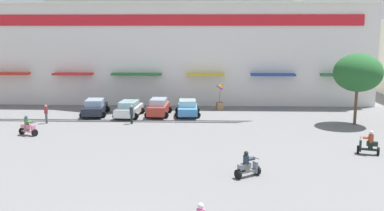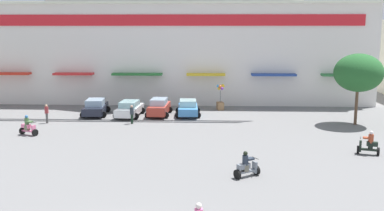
% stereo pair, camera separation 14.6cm
% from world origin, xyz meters
% --- Properties ---
extents(ground_plane, '(128.00, 128.00, 0.00)m').
position_xyz_m(ground_plane, '(0.00, 13.00, 0.00)').
color(ground_plane, slate).
extents(colonial_building, '(41.95, 16.44, 19.82)m').
position_xyz_m(colonial_building, '(-0.00, 35.98, 8.64)').
color(colonial_building, silver).
rests_on(colonial_building, ground).
extents(plaza_tree_1, '(3.99, 3.98, 5.97)m').
position_xyz_m(plaza_tree_1, '(16.13, 21.59, 4.37)').
color(plaza_tree_1, brown).
rests_on(plaza_tree_1, ground).
extents(parked_car_0, '(2.64, 4.50, 1.51)m').
position_xyz_m(parked_car_0, '(-6.80, 24.65, 0.75)').
color(parked_car_0, '#1F2331').
rests_on(parked_car_0, ground).
extents(parked_car_1, '(2.52, 4.54, 1.43)m').
position_xyz_m(parked_car_1, '(-3.52, 24.17, 0.73)').
color(parked_car_1, white).
rests_on(parked_car_1, ground).
extents(parked_car_2, '(2.32, 4.30, 1.60)m').
position_xyz_m(parked_car_2, '(-0.85, 24.72, 0.79)').
color(parked_car_2, '#AD372A').
rests_on(parked_car_2, ground).
extents(parked_car_3, '(2.49, 3.90, 1.50)m').
position_xyz_m(parked_car_3, '(1.83, 24.67, 0.75)').
color(parked_car_3, '#468CD0').
rests_on(parked_car_3, ground).
extents(scooter_rider_2, '(1.57, 1.10, 1.54)m').
position_xyz_m(scooter_rider_2, '(-9.91, 16.82, 0.62)').
color(scooter_rider_2, black).
rests_on(scooter_rider_2, ground).
extents(scooter_rider_4, '(1.44, 0.91, 1.57)m').
position_xyz_m(scooter_rider_4, '(14.05, 12.63, 0.65)').
color(scooter_rider_4, black).
rests_on(scooter_rider_4, ground).
extents(scooter_rider_5, '(1.51, 1.23, 1.47)m').
position_xyz_m(scooter_rider_5, '(5.88, 8.00, 0.59)').
color(scooter_rider_5, black).
rests_on(scooter_rider_5, ground).
extents(pedestrian_0, '(0.43, 0.43, 1.61)m').
position_xyz_m(pedestrian_0, '(-2.75, 21.10, 0.93)').
color(pedestrian_0, black).
rests_on(pedestrian_0, ground).
extents(pedestrian_1, '(0.32, 0.32, 1.62)m').
position_xyz_m(pedestrian_1, '(-10.05, 21.01, 0.93)').
color(pedestrian_1, '#4D4C4B').
rests_on(pedestrian_1, ground).
extents(balloon_vendor_cart, '(0.80, 1.01, 2.58)m').
position_xyz_m(balloon_vendor_cart, '(4.91, 27.94, 1.12)').
color(balloon_vendor_cart, '#9B724C').
rests_on(balloon_vendor_cart, ground).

